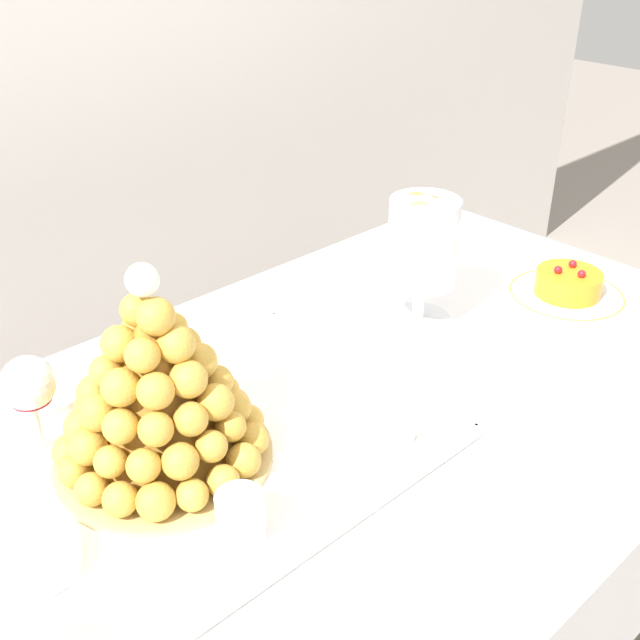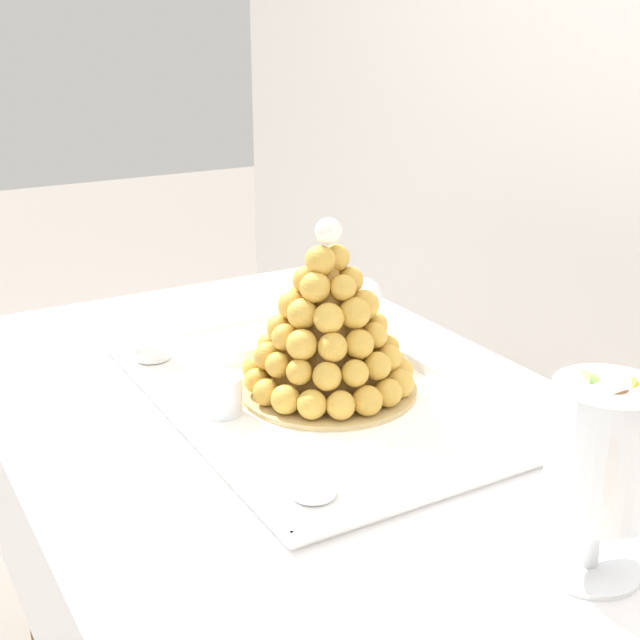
# 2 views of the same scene
# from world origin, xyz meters

# --- Properties ---
(buffet_table) EXTENTS (1.60, 0.81, 0.76)m
(buffet_table) POSITION_xyz_m (0.00, 0.00, 0.67)
(buffet_table) COLOR brown
(buffet_table) RESTS_ON ground_plane
(serving_tray) EXTENTS (0.68, 0.42, 0.02)m
(serving_tray) POSITION_xyz_m (-0.18, 0.03, 0.77)
(serving_tray) COLOR white
(serving_tray) RESTS_ON buffet_table
(croquembouche) EXTENTS (0.27, 0.27, 0.27)m
(croquembouche) POSITION_xyz_m (-0.17, 0.07, 0.87)
(croquembouche) COLOR tan
(croquembouche) RESTS_ON serving_tray
(dessert_cup_left) EXTENTS (0.06, 0.06, 0.05)m
(dessert_cup_left) POSITION_xyz_m (-0.43, -0.12, 0.80)
(dessert_cup_left) COLOR silver
(dessert_cup_left) RESTS_ON serving_tray
(dessert_cup_mid_left) EXTENTS (0.06, 0.06, 0.06)m
(dessert_cup_mid_left) POSITION_xyz_m (-0.18, -0.10, 0.80)
(dessert_cup_mid_left) COLOR silver
(dessert_cup_mid_left) RESTS_ON serving_tray
(dessert_cup_centre) EXTENTS (0.06, 0.06, 0.05)m
(dessert_cup_centre) POSITION_xyz_m (0.08, -0.10, 0.79)
(dessert_cup_centre) COLOR silver
(dessert_cup_centre) RESTS_ON serving_tray
(creme_brulee_ramekin) EXTENTS (0.10, 0.10, 0.03)m
(creme_brulee_ramekin) POSITION_xyz_m (-0.36, 0.01, 0.79)
(creme_brulee_ramekin) COLOR white
(creme_brulee_ramekin) RESTS_ON serving_tray
(macaron_goblet) EXTENTS (0.11, 0.11, 0.23)m
(macaron_goblet) POSITION_xyz_m (0.34, 0.09, 0.90)
(macaron_goblet) COLOR white
(macaron_goblet) RESTS_ON buffet_table
(wine_glass) EXTENTS (0.07, 0.07, 0.14)m
(wine_glass) POSITION_xyz_m (-0.27, 0.19, 0.86)
(wine_glass) COLOR silver
(wine_glass) RESTS_ON buffet_table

